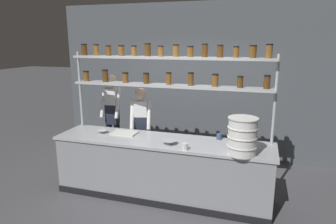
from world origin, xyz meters
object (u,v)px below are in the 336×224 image
(chef_center, at_px, (141,127))
(prep_bowl_center_front, at_px, (102,132))
(cutting_board, at_px, (124,133))
(prep_bowl_near_left, at_px, (169,142))
(serving_cup_front, at_px, (219,136))
(spice_shelf_unit, at_px, (168,73))
(chef_left, at_px, (112,114))
(prep_bowl_center_back, at_px, (232,141))
(container_stack, at_px, (242,136))
(serving_cup_by_board, at_px, (185,146))

(chef_center, distance_m, prep_bowl_center_front, 0.71)
(cutting_board, height_order, prep_bowl_near_left, prep_bowl_near_left)
(serving_cup_front, bearing_deg, spice_shelf_unit, 176.31)
(spice_shelf_unit, xyz_separation_m, chef_left, (-1.24, 0.48, -0.86))
(serving_cup_front, bearing_deg, chef_center, 167.22)
(prep_bowl_center_back, distance_m, serving_cup_front, 0.22)
(spice_shelf_unit, relative_size, chef_left, 1.81)
(chef_left, distance_m, container_stack, 2.66)
(prep_bowl_center_front, distance_m, prep_bowl_center_back, 2.07)
(chef_left, bearing_deg, container_stack, -27.71)
(chef_center, height_order, cutting_board, chef_center)
(chef_center, distance_m, serving_cup_front, 1.44)
(chef_left, bearing_deg, prep_bowl_center_front, -78.66)
(spice_shelf_unit, bearing_deg, chef_left, 158.94)
(prep_bowl_near_left, distance_m, serving_cup_by_board, 0.31)
(spice_shelf_unit, bearing_deg, prep_bowl_center_back, -6.72)
(spice_shelf_unit, bearing_deg, serving_cup_front, -3.69)
(container_stack, bearing_deg, chef_center, 154.36)
(container_stack, xyz_separation_m, serving_cup_by_board, (-0.75, -0.06, -0.20))
(container_stack, distance_m, serving_cup_by_board, 0.78)
(chef_left, height_order, container_stack, chef_left)
(spice_shelf_unit, xyz_separation_m, serving_cup_front, (0.83, -0.05, -0.93))
(cutting_board, xyz_separation_m, prep_bowl_near_left, (0.84, -0.27, 0.02))
(prep_bowl_near_left, height_order, prep_bowl_center_front, prep_bowl_near_left)
(prep_bowl_center_front, height_order, prep_bowl_center_back, prep_bowl_center_back)
(prep_bowl_near_left, bearing_deg, serving_cup_front, 33.18)
(cutting_board, height_order, serving_cup_front, serving_cup_front)
(chef_left, xyz_separation_m, container_stack, (2.43, -1.06, 0.13))
(prep_bowl_center_back, relative_size, serving_cup_by_board, 1.80)
(spice_shelf_unit, relative_size, cutting_board, 8.02)
(prep_bowl_center_front, xyz_separation_m, prep_bowl_center_back, (2.06, 0.16, 0.00))
(chef_center, distance_m, container_stack, 1.98)
(prep_bowl_near_left, relative_size, prep_bowl_center_back, 1.28)
(prep_bowl_center_back, bearing_deg, chef_center, 166.47)
(cutting_board, relative_size, prep_bowl_center_front, 2.45)
(container_stack, xyz_separation_m, prep_bowl_center_front, (-2.22, 0.30, -0.23))
(chef_left, height_order, chef_center, chef_left)
(serving_cup_front, xyz_separation_m, serving_cup_by_board, (-0.39, -0.59, 0.00))
(serving_cup_by_board, bearing_deg, prep_bowl_center_back, 41.35)
(cutting_board, relative_size, serving_cup_front, 4.42)
(prep_bowl_near_left, distance_m, serving_cup_front, 0.79)
(cutting_board, bearing_deg, chef_center, 79.06)
(chef_center, xyz_separation_m, serving_cup_by_board, (1.01, -0.91, 0.06))
(chef_left, bearing_deg, prep_bowl_center_back, -18.93)
(chef_center, xyz_separation_m, container_stack, (1.77, -0.85, 0.26))
(serving_cup_by_board, bearing_deg, chef_left, 146.37)
(chef_left, height_order, cutting_board, chef_left)
(serving_cup_by_board, bearing_deg, container_stack, 4.51)
(prep_bowl_near_left, xyz_separation_m, prep_bowl_center_front, (-1.20, 0.20, -0.01))
(chef_center, xyz_separation_m, serving_cup_front, (1.40, -0.32, 0.06))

